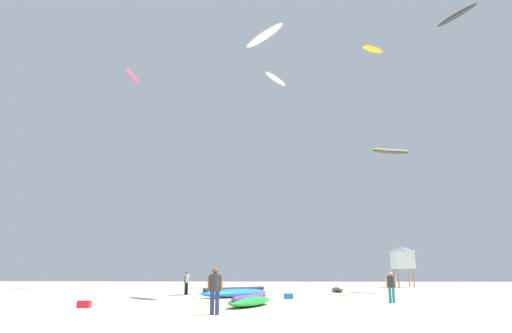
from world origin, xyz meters
TOP-DOWN VIEW (x-y plane):
  - ground_plane at (0.00, 0.00)m, footprint 120.00×120.00m
  - person_foreground at (-0.97, 3.19)m, footprint 0.58×0.39m
  - person_midground at (-5.06, 18.43)m, footprint 0.37×0.51m
  - person_left at (7.42, 10.01)m, footprint 0.52×0.36m
  - kite_grounded_near at (6.33, 23.04)m, footprint 1.00×3.17m
  - kite_grounded_mid at (-1.23, 14.84)m, footprint 4.83×4.75m
  - kite_grounded_far at (0.14, 7.48)m, footprint 2.53×4.50m
  - lifeguard_tower at (14.59, 33.39)m, footprint 2.30×2.30m
  - cooler_box at (2.13, 13.41)m, footprint 0.56×0.36m
  - gear_bag at (-7.30, 6.23)m, footprint 0.56×0.36m
  - kite_aloft_0 at (0.70, 14.03)m, footprint 3.46×3.97m
  - kite_aloft_1 at (13.39, 35.19)m, footprint 3.23×2.42m
  - kite_aloft_2 at (18.11, 22.67)m, footprint 3.17×4.33m
  - kite_aloft_3 at (9.89, 17.39)m, footprint 3.01×1.57m
  - kite_aloft_4 at (1.52, 18.27)m, footprint 2.23×3.07m
  - kite_aloft_5 at (-13.77, 29.13)m, footprint 1.17×3.78m

SIDE VIEW (x-z plane):
  - ground_plane at x=0.00m, z-range 0.00..0.00m
  - cooler_box at x=2.13m, z-range 0.00..0.32m
  - gear_bag at x=-7.30m, z-range 0.00..0.32m
  - kite_grounded_near at x=6.33m, z-range -0.01..0.37m
  - kite_grounded_far at x=0.14m, z-range -0.01..0.51m
  - kite_grounded_mid at x=-1.23m, z-range -0.03..0.64m
  - person_left at x=7.42m, z-range 0.13..1.73m
  - person_midground at x=-5.06m, z-range 0.14..1.77m
  - person_foreground at x=-0.97m, z-range 0.15..1.89m
  - lifeguard_tower at x=14.59m, z-range 0.98..5.13m
  - kite_aloft_3 at x=9.89m, z-range 9.93..10.37m
  - kite_aloft_4 at x=1.52m, z-range 16.13..16.75m
  - kite_aloft_0 at x=0.70m, z-range 17.44..18.20m
  - kite_aloft_5 at x=-13.77m, z-range 21.56..22.49m
  - kite_aloft_2 at x=18.11m, z-range 23.93..24.84m
  - kite_aloft_1 at x=13.39m, z-range 27.52..28.08m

